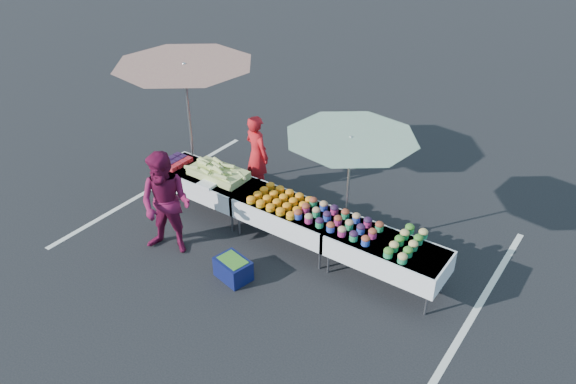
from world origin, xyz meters
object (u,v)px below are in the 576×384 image
Objects in this scene: table_left at (207,181)px; umbrella_left at (185,76)px; table_center at (288,213)px; table_right at (386,252)px; storage_bin at (233,268)px; vendor at (257,155)px; customer at (166,204)px; umbrella_right at (351,147)px.

table_left is 1.91m from umbrella_left.
table_center is 1.00× the size of table_right.
vendor is at bearing 131.44° from storage_bin.
umbrella_left reaches higher than table_center.
storage_bin is (-1.96, -1.25, -0.40)m from table_right.
storage_bin is at bearing -147.43° from table_right.
umbrella_left is at bearing 46.84° from vendor.
table_right is 3.06× the size of storage_bin.
table_center is at bearing 22.56° from customer.
vendor is (0.35, 1.04, 0.21)m from table_left.
umbrella_right is at bearing -179.80° from vendor.
table_right is 3.53m from customer.
vendor is 2.61× the size of storage_bin.
table_right is 4.65m from umbrella_left.
vendor is at bearing 162.27° from table_right.
table_right is at bearing 44.67° from storage_bin.
table_center is at bearing 180.00° from table_right.
umbrella_left reaches higher than table_right.
customer is 0.59× the size of umbrella_left.
umbrella_right reaches higher than vendor.
table_left is 1.36m from customer.
table_left is at bearing 180.00° from table_right.
umbrella_left is 1.23× the size of umbrella_right.
umbrella_right reaches higher than table_left.
table_left is at bearing 180.00° from table_center.
table_center is at bearing 94.80° from storage_bin.
table_left is at bearing 85.67° from customer.
table_center reaches higher than storage_bin.
storage_bin is (-0.16, -1.25, -0.40)m from table_center.
umbrella_left is at bearing 170.91° from table_center.
table_right is 1.04× the size of customer.
table_center is 3.07m from umbrella_left.
storage_bin is at bearing -122.02° from umbrella_right.
table_left is 2.10m from storage_bin.
vendor is 2.33m from customer.
umbrella_right reaches higher than table_right.
umbrella_right reaches higher than storage_bin.
storage_bin is (1.29, -2.29, -0.61)m from vendor.
umbrella_right is at bearing 70.07° from storage_bin.
vendor reaches higher than table_center.
storage_bin is (2.34, -1.65, -2.14)m from umbrella_left.
table_left reaches higher than storage_bin.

